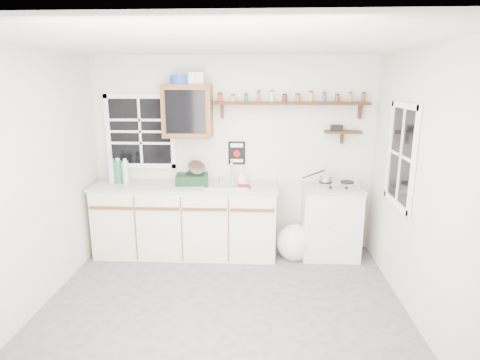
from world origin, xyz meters
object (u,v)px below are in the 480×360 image
right_cabinet (330,221)px  main_cabinet (186,219)px  spice_shelf (291,102)px  hotplate (336,185)px  dish_rack (193,176)px  upper_cabinet (188,111)px

right_cabinet → main_cabinet: bearing=-179.2°
right_cabinet → spice_shelf: size_ratio=0.48×
hotplate → dish_rack: bearing=-178.6°
upper_cabinet → main_cabinet: bearing=-103.7°
main_cabinet → dish_rack: dish_rack is taller
main_cabinet → spice_shelf: bearing=9.3°
hotplate → upper_cabinet: bearing=178.7°
main_cabinet → right_cabinet: 1.84m
dish_rack → spice_shelf: bearing=1.0°
right_cabinet → hotplate: (0.04, -0.02, 0.49)m
upper_cabinet → spice_shelf: upper_cabinet is taller
right_cabinet → spice_shelf: spice_shelf is taller
right_cabinet → upper_cabinet: upper_cabinet is taller
spice_shelf → dish_rack: bearing=-172.5°
dish_rack → hotplate: bearing=-8.0°
right_cabinet → dish_rack: dish_rack is taller
upper_cabinet → hotplate: size_ratio=1.19×
main_cabinet → spice_shelf: 1.98m
spice_shelf → dish_rack: (-1.21, -0.16, -0.91)m
main_cabinet → upper_cabinet: bearing=76.3°
spice_shelf → dish_rack: 1.53m
upper_cabinet → dish_rack: 0.82m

